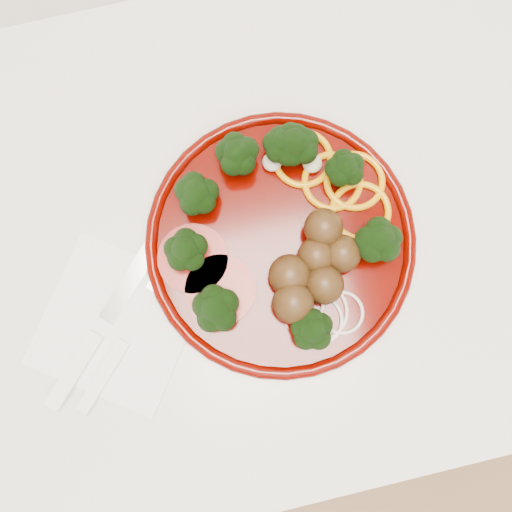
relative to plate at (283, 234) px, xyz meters
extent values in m
cube|color=beige|center=(-0.01, 0.02, -0.49)|extent=(2.40, 0.60, 0.87)
cube|color=silver|center=(-0.01, 0.02, -0.04)|extent=(2.40, 0.60, 0.03)
cylinder|color=#460300|center=(0.00, -0.01, -0.01)|extent=(0.30, 0.30, 0.01)
torus|color=#460300|center=(0.00, -0.01, -0.01)|extent=(0.30, 0.30, 0.01)
sphere|color=#452C11|center=(0.05, -0.04, 0.01)|extent=(0.04, 0.04, 0.04)
sphere|color=#452C11|center=(0.00, -0.05, 0.01)|extent=(0.04, 0.04, 0.04)
sphere|color=#452C11|center=(0.03, -0.06, 0.01)|extent=(0.04, 0.04, 0.04)
sphere|color=#452C11|center=(0.04, -0.01, 0.01)|extent=(0.04, 0.04, 0.04)
sphere|color=#452C11|center=(-0.01, -0.08, 0.01)|extent=(0.04, 0.04, 0.04)
sphere|color=#452C11|center=(0.03, -0.03, 0.01)|extent=(0.04, 0.04, 0.04)
torus|color=orange|center=(0.07, 0.05, -0.01)|extent=(0.07, 0.07, 0.01)
torus|color=orange|center=(0.09, 0.01, -0.01)|extent=(0.07, 0.07, 0.01)
torus|color=orange|center=(0.04, 0.08, -0.01)|extent=(0.07, 0.07, 0.01)
torus|color=orange|center=(0.09, 0.04, -0.01)|extent=(0.07, 0.07, 0.01)
cylinder|color=#720A07|center=(-0.10, 0.00, 0.00)|extent=(0.08, 0.08, 0.01)
cylinder|color=#720A07|center=(-0.08, -0.04, 0.00)|extent=(0.08, 0.08, 0.01)
torus|color=beige|center=(0.01, -0.10, -0.01)|extent=(0.06, 0.06, 0.00)
torus|color=beige|center=(0.04, -0.10, -0.01)|extent=(0.05, 0.05, 0.00)
torus|color=beige|center=(0.02, -0.09, -0.01)|extent=(0.07, 0.07, 0.00)
ellipsoid|color=#C6B793|center=(0.01, 0.08, 0.00)|extent=(0.02, 0.02, 0.02)
ellipsoid|color=#C6B793|center=(-0.07, 0.07, 0.00)|extent=(0.02, 0.02, 0.02)
ellipsoid|color=#C6B793|center=(0.05, 0.07, 0.00)|extent=(0.02, 0.02, 0.02)
cube|color=white|center=(-0.20, -0.05, -0.02)|extent=(0.22, 0.22, 0.00)
cube|color=silver|center=(-0.17, 0.00, -0.01)|extent=(0.10, 0.10, 0.00)
cube|color=white|center=(-0.25, -0.09, -0.01)|extent=(0.07, 0.08, 0.01)
cube|color=white|center=(-0.22, -0.10, -0.01)|extent=(0.07, 0.07, 0.01)
cube|color=silver|center=(-0.14, -0.02, -0.01)|extent=(0.04, 0.04, 0.00)
cube|color=silver|center=(-0.12, -0.01, -0.02)|extent=(0.02, 0.02, 0.00)
cube|color=silver|center=(-0.12, 0.00, -0.02)|extent=(0.02, 0.02, 0.00)
cube|color=silver|center=(-0.12, 0.00, -0.02)|extent=(0.02, 0.02, 0.00)
cube|color=silver|center=(-0.13, 0.01, -0.02)|extent=(0.02, 0.02, 0.00)
camera|label=1|loc=(-0.05, -0.10, 0.61)|focal=40.00mm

